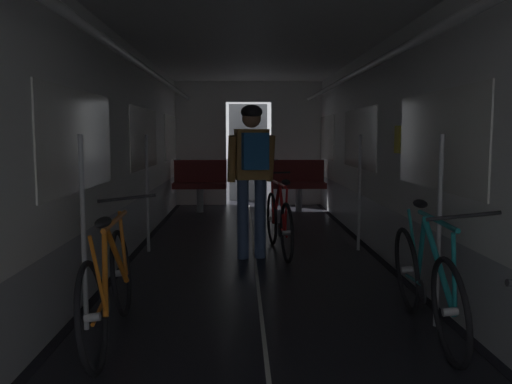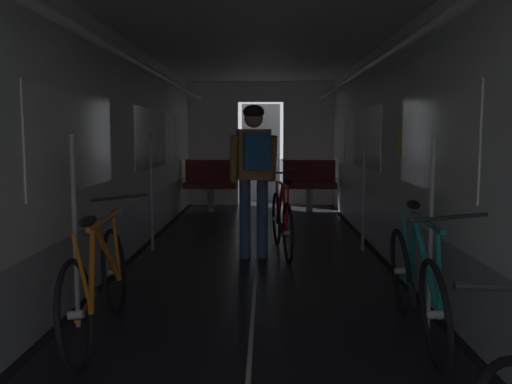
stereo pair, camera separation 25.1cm
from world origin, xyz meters
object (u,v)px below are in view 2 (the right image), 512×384
Objects in this scene: bicycle_red_in_aisle at (282,221)px; person_cyclist_aisle at (254,164)px; bench_seat_far_left at (211,181)px; bench_seat_far_right at (309,181)px; bicycle_orange at (98,283)px; bicycle_teal at (416,283)px.

person_cyclist_aisle is at bearing -140.59° from bicycle_red_in_aisle.
person_cyclist_aisle reaches higher than bench_seat_far_left.
bench_seat_far_left is 1.80m from bench_seat_far_right.
bench_seat_far_left is 6.19m from bicycle_orange.
bench_seat_far_left is 3.71m from bicycle_red_in_aisle.
bicycle_teal is (0.24, -6.13, -0.19)m from bench_seat_far_right.
bicycle_orange is (-0.15, -6.18, -0.19)m from bench_seat_far_left.
bicycle_orange reaches higher than bicycle_red_in_aisle.
bench_seat_far_left is at bearing 180.00° from bench_seat_far_right.
bicycle_red_in_aisle is (0.32, 0.27, -0.69)m from person_cyclist_aisle.
bicycle_red_in_aisle is (1.34, 2.67, 0.00)m from bicycle_orange.
bicycle_orange is 2.99m from bicycle_red_in_aisle.
bicycle_teal is at bearing 1.48° from bicycle_orange.
bicycle_orange is 2.70m from person_cyclist_aisle.
person_cyclist_aisle is (-1.17, 2.35, 0.69)m from bicycle_teal.
bench_seat_far_right reaches higher than bicycle_teal.
bicycle_teal is (2.18, 0.06, 0.00)m from bicycle_orange.
bicycle_orange is (-1.95, -6.18, -0.19)m from bench_seat_far_right.
bicycle_orange is 1.00× the size of bicycle_red_in_aisle.
bench_seat_far_left is at bearing 88.64° from bicycle_orange.
bench_seat_far_right is at bearing 72.53° from bicycle_orange.
bench_seat_far_right is at bearing 76.18° from person_cyclist_aisle.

